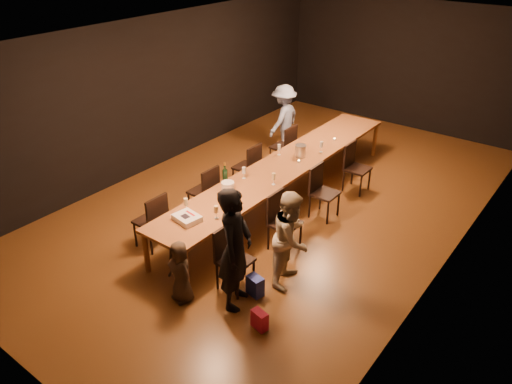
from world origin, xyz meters
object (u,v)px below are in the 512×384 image
Objects in this scene: chair_right_0 at (235,260)px; chair_right_2 at (325,193)px; table at (284,167)px; ice_bucket at (300,151)px; birthday_cake at (187,218)px; plate_stack at (228,185)px; chair_right_3 at (358,168)px; chair_right_1 at (285,223)px; man_blue at (284,119)px; woman_birthday at (235,249)px; chair_left_2 at (246,166)px; chair_left_1 at (203,191)px; champagne_bottle at (225,173)px; chair_left_0 at (150,220)px; chair_left_3 at (283,146)px; child at (180,272)px; woman_tan at (292,238)px.

chair_right_0 is 1.00× the size of chair_right_2.
ice_bucket is at bearing 85.22° from table.
birthday_cake is 1.10m from plate_stack.
chair_right_3 is at bearing 42.24° from ice_bucket.
chair_right_1 is 4.44× the size of plate_stack.
man_blue is (-1.33, 1.91, 0.04)m from table.
man_blue is (-2.38, 4.54, -0.12)m from woman_birthday.
man_blue is 3.39m from plate_stack.
plate_stack is (-1.06, -0.09, 0.34)m from chair_right_1.
table is at bearing -90.00° from chair_left_2.
chair_right_3 and chair_left_1 have the same top height.
chair_left_2 is 1.08m from ice_bucket.
chair_right_2 is 2.55× the size of champagne_bottle.
woman_birthday reaches higher than table.
man_blue is at bearing 124.75° from table.
plate_stack is (0.64, -0.09, 0.34)m from chair_left_1.
chair_left_2 is 0.62× the size of man_blue.
chair_left_0 reaches higher than table.
chair_left_1 is 0.67m from champagne_bottle.
chair_right_2 is 1.00× the size of chair_left_3.
man_blue is at bearing 122.33° from child.
woman_tan is 1.53m from birthday_cake.
birthday_cake is (-0.90, 0.02, 0.33)m from chair_right_0.
chair_left_2 is at bearing 10.03° from man_blue.
plate_stack is at bearing -23.07° from chair_right_3.
chair_left_2 and chair_left_3 have the same top height.
child is 2.19× the size of birthday_cake.
table is 4.24× the size of woman_tan.
chair_right_2 is 0.54× the size of woman_birthday.
chair_right_3 is at bearing 180.00° from chair_right_2.
plate_stack is at bearing -153.55° from chair_left_2.
chair_right_1 reaches higher than child.
chair_left_3 is (-1.70, 1.20, 0.00)m from chair_right_2.
chair_right_2 is at bearing -125.22° from chair_left_3.
chair_left_0 is (-1.70, 0.00, 0.00)m from chair_right_0.
birthday_cake is 1.84× the size of ice_bucket.
chair_left_0 is at bearing -180.00° from chair_left_3.
chair_left_1 is at bearing -180.00° from chair_left_3.
plate_stack is at bearing -29.92° from chair_left_0.
woman_birthday is at bearing -144.15° from chair_left_2.
chair_left_0 and chair_left_2 have the same top height.
chair_right_0 is 0.66× the size of woman_tan.
chair_left_2 is at bearing -152.46° from ice_bucket.
chair_left_0 is at bearing 166.70° from child.
chair_right_3 is at bearing 85.24° from birthday_cake.
woman_tan is 4.57m from man_blue.
woman_birthday reaches higher than ice_bucket.
chair_left_2 is (-0.85, 0.00, -0.24)m from table.
chair_right_2 is 3.05m from child.
woman_birthday is 4.75× the size of champagne_bottle.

